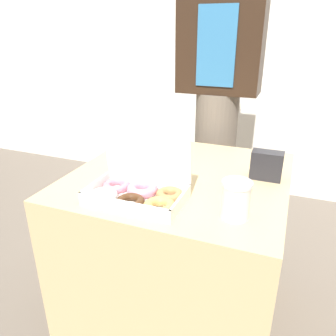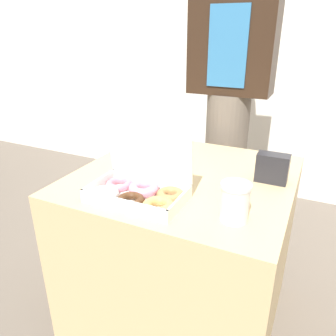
# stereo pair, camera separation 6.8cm
# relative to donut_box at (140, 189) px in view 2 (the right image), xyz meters

# --- Properties ---
(ground_plane) EXTENTS (14.00, 14.00, 0.00)m
(ground_plane) POSITION_rel_donut_box_xyz_m (0.06, 0.26, -0.78)
(ground_plane) COLOR #665B51
(wall_back) EXTENTS (10.00, 0.05, 2.60)m
(wall_back) POSITION_rel_donut_box_xyz_m (0.06, 1.78, 0.52)
(wall_back) COLOR silver
(wall_back) RESTS_ON ground_plane
(table) EXTENTS (0.85, 0.83, 0.74)m
(table) POSITION_rel_donut_box_xyz_m (0.06, 0.26, -0.41)
(table) COLOR tan
(table) RESTS_ON ground_plane
(donut_box) EXTENTS (0.34, 0.22, 0.25)m
(donut_box) POSITION_rel_donut_box_xyz_m (0.00, 0.00, 0.00)
(donut_box) COLOR white
(donut_box) RESTS_ON table
(coffee_cup) EXTENTS (0.09, 0.09, 0.12)m
(coffee_cup) POSITION_rel_donut_box_xyz_m (0.33, 0.00, 0.03)
(coffee_cup) COLOR silver
(coffee_cup) RESTS_ON table
(napkin_holder) EXTENTS (0.12, 0.06, 0.11)m
(napkin_holder) POSITION_rel_donut_box_xyz_m (0.39, 0.34, 0.02)
(napkin_holder) COLOR #232328
(napkin_holder) RESTS_ON table
(person_customer) EXTENTS (0.44, 0.24, 1.80)m
(person_customer) POSITION_rel_donut_box_xyz_m (0.05, 0.91, 0.20)
(person_customer) COLOR #665B51
(person_customer) RESTS_ON ground_plane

